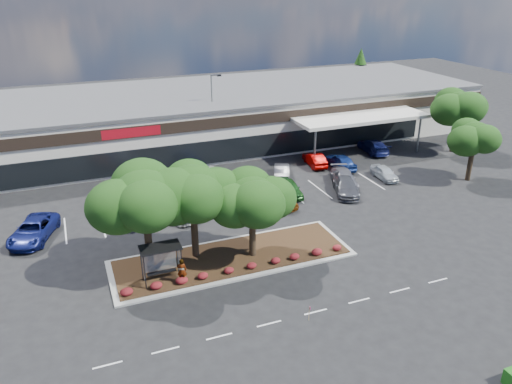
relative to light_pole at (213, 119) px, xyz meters
name	(u,v)px	position (x,y,z in m)	size (l,w,h in m)	color
ground	(278,281)	(-4.03, -27.99, -4.16)	(160.00, 160.00, 0.00)	black
retail_store	(169,119)	(-3.97, 5.92, -1.00)	(80.40, 25.20, 6.25)	silver
landscape_island	(232,258)	(-6.03, -23.99, -4.03)	(18.00, 6.00, 0.26)	#A2A29D
lane_markings	(229,219)	(-4.17, -17.57, -4.15)	(33.12, 20.06, 0.01)	silver
shrub_row	(242,267)	(-6.03, -26.09, -3.65)	(17.00, 0.80, 0.50)	maroon
bus_shelter	(160,253)	(-11.53, -25.04, -1.85)	(2.75, 1.55, 2.59)	black
island_tree_west	(146,219)	(-12.03, -23.49, 0.05)	(7.20, 7.20, 7.89)	#173B10
island_tree_mid	(193,211)	(-8.53, -22.79, -0.24)	(6.60, 6.60, 7.32)	#173B10
island_tree_east	(252,216)	(-4.53, -24.29, -0.64)	(5.80, 5.80, 6.50)	#173B10
tree_east_near	(473,150)	(21.97, -17.99, -0.90)	(5.60, 5.60, 6.51)	#173B10
tree_east_far	(457,121)	(26.97, -9.99, -0.35)	(6.40, 6.40, 7.62)	#173B10
conifer_north_east	(359,76)	(29.97, 16.01, 0.34)	(3.96, 3.96, 9.00)	#173B10
person_waiting	(182,270)	(-10.33, -25.96, -2.99)	(0.66, 0.43, 1.81)	#594C47
light_pole	(213,119)	(0.00, 0.00, 0.00)	(1.43, 0.50, 9.40)	#A2A29D
survey_stake	(309,312)	(-4.01, -32.58, -3.51)	(0.07, 0.14, 0.99)	#9E8452
car_0	(33,230)	(-19.87, -15.12, -3.36)	(2.63, 5.71, 1.59)	navy
car_1	(127,213)	(-12.37, -14.55, -3.38)	(1.83, 4.55, 1.55)	silver
car_2	(178,207)	(-8.08, -15.15, -3.37)	(2.20, 5.40, 1.57)	silver
car_3	(193,202)	(-6.48, -14.48, -3.40)	(1.61, 4.61, 1.52)	#622909
car_4	(279,199)	(1.04, -16.67, -3.46)	(1.63, 4.06, 1.38)	brown
car_5	(290,188)	(3.04, -14.70, -3.44)	(1.70, 4.22, 1.44)	#1C521A
car_6	(346,186)	(8.27, -16.37, -3.42)	(2.07, 5.09, 1.48)	#4D4D53
car_7	(344,178)	(9.25, -14.44, -3.42)	(2.07, 5.09, 1.48)	slate
car_8	(384,173)	(14.09, -14.48, -3.49)	(1.57, 3.89, 1.33)	#B3BBC1
car_9	(111,190)	(-13.12, -8.71, -3.43)	(2.03, 4.99, 1.45)	maroon
car_10	(117,191)	(-12.58, -9.28, -3.43)	(1.53, 4.38, 1.44)	navy
car_11	(131,185)	(-11.16, -8.59, -3.35)	(1.91, 4.74, 1.62)	#A5A7B2
car_12	(196,168)	(-3.97, -5.97, -3.49)	(1.40, 4.01, 1.32)	navy
car_13	(210,172)	(-2.87, -7.70, -3.46)	(1.64, 4.08, 1.39)	#B5B5B5
car_14	(282,171)	(4.22, -10.22, -3.43)	(1.54, 4.41, 1.45)	#4F5056
car_15	(341,161)	(11.38, -10.08, -3.35)	(1.90, 4.73, 1.61)	navy
car_16	(315,159)	(9.14, -8.28, -3.43)	(1.53, 4.38, 1.44)	#8B0200
car_17	(373,146)	(17.85, -6.72, -3.37)	(2.19, 5.38, 1.56)	navy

